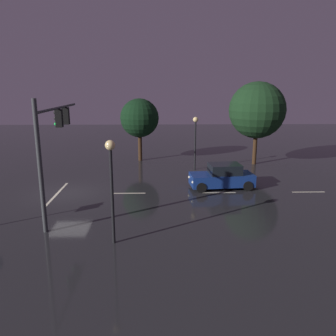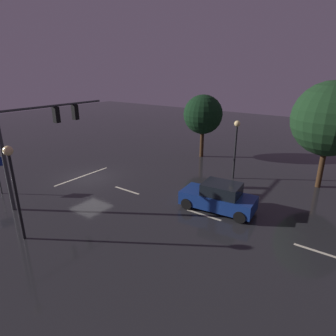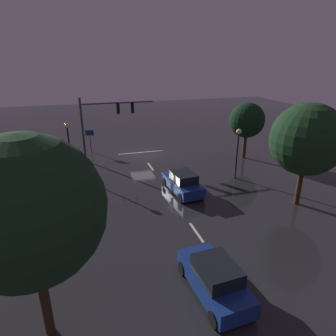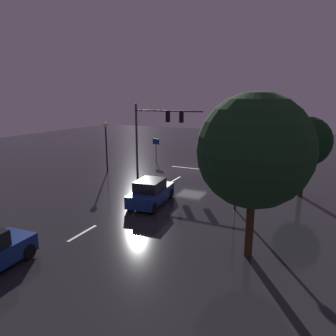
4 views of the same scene
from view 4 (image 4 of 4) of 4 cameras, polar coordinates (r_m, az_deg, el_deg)
ground_plane at (r=30.33m, az=4.44°, el=-0.38°), size 80.00×80.00×0.00m
traffic_signal_assembly at (r=30.68m, az=-2.15°, el=8.20°), size 7.28×0.47×6.40m
lane_dash_far at (r=26.75m, az=1.35°, el=-2.17°), size 0.16×2.20×0.01m
lane_dash_mid at (r=21.64m, az=-5.20°, el=-5.91°), size 0.16×2.20×0.01m
lane_dash_near at (r=17.13m, az=-15.66°, el=-11.60°), size 0.16×2.20×0.01m
stop_bar at (r=30.97m, az=4.91°, el=-0.10°), size 5.00×0.16×0.01m
car_approaching at (r=20.59m, az=-3.20°, el=-4.55°), size 2.26×4.50×1.70m
street_lamp_left_kerb at (r=19.40m, az=12.77°, el=1.23°), size 0.44×0.44×4.42m
street_lamp_right_kerb at (r=29.77m, az=-11.50°, el=5.65°), size 0.44×0.44×4.71m
route_sign at (r=34.33m, az=-2.25°, el=4.35°), size 0.89×0.24×2.56m
tree_left_near at (r=13.35m, az=15.81°, el=3.07°), size 4.92×4.92×7.28m
tree_left_far at (r=23.57m, az=24.22°, el=4.50°), size 3.55×3.55×5.78m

